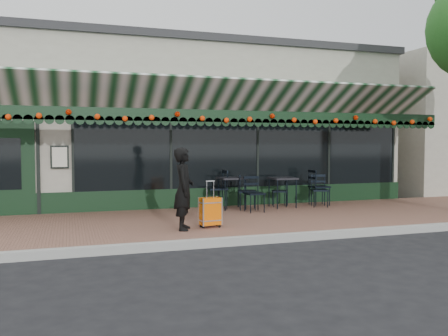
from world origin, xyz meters
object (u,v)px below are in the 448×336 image
object	(u,v)px
chair_b_left	(217,189)
chair_b_right	(248,192)
suitcase	(210,212)
chair_a_right	(319,187)
woman	(184,189)
chair_b_front	(254,194)
chair_a_left	(279,191)
cafe_table_b	(232,180)
chair_a_front	(320,190)
cafe_table_a	(283,180)

from	to	relation	value
chair_b_left	chair_b_right	size ratio (longest dim) A/B	1.11
suitcase	chair_a_right	xyz separation A→B (m)	(3.78, 2.35, 0.18)
woman	chair_a_right	size ratio (longest dim) A/B	1.63
chair_a_right	chair_b_front	distance (m)	2.25
chair_a_left	chair_b_left	distance (m)	1.70
chair_a_left	chair_a_right	bearing A→B (deg)	104.87
suitcase	chair_b_front	size ratio (longest dim) A/B	1.05
suitcase	chair_a_right	bearing A→B (deg)	23.40
suitcase	chair_b_left	xyz separation A→B (m)	(0.93, 2.55, 0.19)
suitcase	chair_b_right	xyz separation A→B (m)	(1.62, 2.14, 0.14)
chair_a_left	cafe_table_b	bearing A→B (deg)	-69.88
chair_a_left	chair_a_right	xyz separation A→B (m)	(1.15, -0.08, 0.09)
chair_b_right	chair_b_left	bearing A→B (deg)	78.34
chair_a_left	chair_b_left	size ratio (longest dim) A/B	0.80
chair_a_front	chair_a_right	bearing A→B (deg)	79.05
cafe_table_b	chair_a_right	distance (m)	2.51
woman	chair_a_right	bearing A→B (deg)	-43.81
woman	chair_b_front	distance (m)	2.85
chair_a_left	chair_a_front	world-z (taller)	chair_a_front
woman	cafe_table_b	xyz separation A→B (m)	(1.85, 2.49, -0.07)
chair_a_right	chair_a_front	world-z (taller)	chair_a_right
chair_a_right	chair_a_front	xyz separation A→B (m)	(-0.16, -0.29, -0.06)
suitcase	cafe_table_a	xyz separation A→B (m)	(2.64, 2.24, 0.39)
suitcase	chair_b_right	bearing A→B (deg)	44.52
chair_a_left	chair_b_left	bearing A→B (deg)	-75.57
chair_a_right	cafe_table_a	bearing A→B (deg)	97.30
chair_a_left	chair_b_right	size ratio (longest dim) A/B	0.88
cafe_table_a	chair_a_right	world-z (taller)	chair_a_right
woman	chair_b_front	xyz separation A→B (m)	(2.19, 1.79, -0.35)
chair_a_right	woman	bearing A→B (deg)	121.56
cafe_table_a	cafe_table_b	world-z (taller)	cafe_table_b
suitcase	chair_a_front	xyz separation A→B (m)	(3.62, 2.05, 0.12)
woman	chair_a_left	distance (m)	4.09
woman	chair_b_right	world-z (taller)	woman
chair_a_left	chair_b_right	world-z (taller)	chair_b_right
cafe_table_b	chair_b_right	bearing A→B (deg)	-36.24
cafe_table_a	chair_b_left	distance (m)	1.74
chair_a_front	chair_b_right	world-z (taller)	chair_b_right
chair_a_right	chair_b_front	bearing A→B (deg)	108.97
cafe_table_a	chair_b_front	world-z (taller)	chair_b_front
chair_a_left	chair_b_right	distance (m)	1.05
cafe_table_a	cafe_table_b	size ratio (longest dim) A/B	0.97
cafe_table_b	chair_a_right	size ratio (longest dim) A/B	0.83
suitcase	chair_a_left	xyz separation A→B (m)	(2.63, 2.42, 0.09)
chair_a_left	chair_b_front	world-z (taller)	chair_b_front
chair_a_left	chair_a_front	xyz separation A→B (m)	(0.99, -0.37, 0.03)
cafe_table_a	chair_b_front	size ratio (longest dim) A/B	0.89
suitcase	chair_a_left	world-z (taller)	suitcase
cafe_table_a	chair_a_front	bearing A→B (deg)	-10.96
chair_a_left	cafe_table_a	bearing A→B (deg)	20.96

